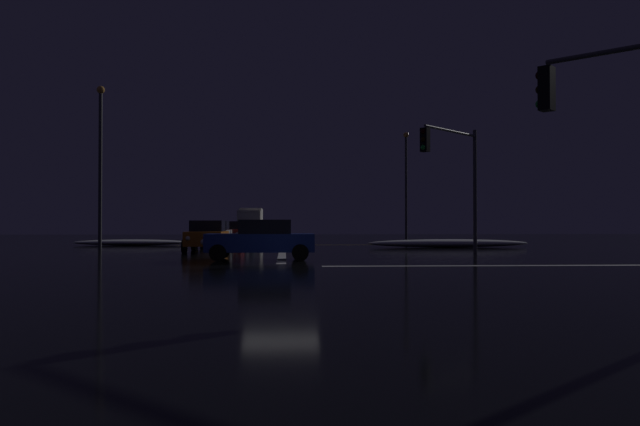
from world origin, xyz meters
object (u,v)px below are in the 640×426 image
at_px(sedan_blue_crossing, 261,239).
at_px(streetlamp_left_near, 100,155).
at_px(sedan_orange, 207,236).
at_px(streetlamp_right_far, 406,178).
at_px(sedan_red, 230,232).
at_px(sedan_white, 244,230).
at_px(traffic_signal_ne, 454,165).
at_px(sedan_silver, 214,234).
at_px(box_truck, 251,221).
at_px(sedan_gray, 237,231).
at_px(sedan_green, 244,230).

relative_size(sedan_blue_crossing, streetlamp_left_near, 0.48).
bearing_deg(sedan_orange, streetlamp_right_far, 54.30).
xyz_separation_m(sedan_red, sedan_white, (-0.18, 18.15, 0.00)).
xyz_separation_m(sedan_blue_crossing, traffic_signal_ne, (8.81, 4.14, 3.37)).
bearing_deg(sedan_orange, sedan_white, 90.26).
bearing_deg(sedan_silver, sedan_red, 86.49).
bearing_deg(sedan_red, sedan_white, 90.58).
bearing_deg(box_truck, streetlamp_right_far, -53.67).
bearing_deg(sedan_white, box_truck, 87.94).
height_order(sedan_orange, traffic_signal_ne, traffic_signal_ne).
relative_size(sedan_gray, sedan_green, 1.00).
bearing_deg(streetlamp_left_near, sedan_silver, 26.17).
bearing_deg(streetlamp_left_near, sedan_orange, -27.89).
height_order(sedan_orange, sedan_green, same).
distance_m(sedan_silver, streetlamp_right_far, 19.82).
relative_size(sedan_green, sedan_white, 1.00).
relative_size(sedan_orange, sedan_green, 1.00).
relative_size(sedan_red, sedan_blue_crossing, 1.00).
xyz_separation_m(sedan_silver, streetlamp_right_far, (14.25, 13.07, 4.36)).
relative_size(sedan_green, sedan_blue_crossing, 1.00).
distance_m(sedan_green, sedan_blue_crossing, 32.02).
height_order(sedan_red, box_truck, box_truck).
distance_m(sedan_red, traffic_signal_ne, 20.09).
bearing_deg(sedan_white, sedan_green, -86.74).
relative_size(sedan_silver, sedan_gray, 1.00).
bearing_deg(sedan_gray, sedan_green, 88.23).
relative_size(sedan_orange, box_truck, 0.52).
bearing_deg(sedan_blue_crossing, sedan_green, 94.97).
bearing_deg(streetlamp_left_near, sedan_gray, 67.74).
xyz_separation_m(box_truck, traffic_signal_ne, (11.69, -41.33, 2.46)).
xyz_separation_m(sedan_orange, sedan_gray, (0.04, 18.86, 0.00)).
distance_m(sedan_green, sedan_white, 6.33).
bearing_deg(sedan_gray, sedan_orange, -90.14).
height_order(sedan_silver, box_truck, box_truck).
bearing_deg(sedan_red, box_truck, 89.83).
height_order(streetlamp_left_near, streetlamp_right_far, streetlamp_left_near).
bearing_deg(sedan_white, sedan_silver, -90.49).
xyz_separation_m(sedan_orange, sedan_white, (-0.14, 30.83, 0.00)).
distance_m(traffic_signal_ne, streetlamp_left_near, 19.31).
bearing_deg(sedan_silver, traffic_signal_ne, -38.06).
height_order(sedan_blue_crossing, streetlamp_right_far, streetlamp_right_far).
bearing_deg(sedan_blue_crossing, sedan_silver, 103.75).
distance_m(sedan_red, streetlamp_right_far, 15.98).
bearing_deg(sedan_green, sedan_orange, -90.51).
xyz_separation_m(sedan_red, sedan_green, (0.18, 11.83, 0.00)).
distance_m(sedan_white, box_truck, 7.31).
bearing_deg(sedan_red, streetlamp_left_near, -124.23).
xyz_separation_m(sedan_silver, box_truck, (0.47, 31.81, 0.91)).
xyz_separation_m(sedan_red, box_truck, (0.08, 25.40, 0.91)).
bearing_deg(sedan_orange, sedan_blue_crossing, -67.95).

